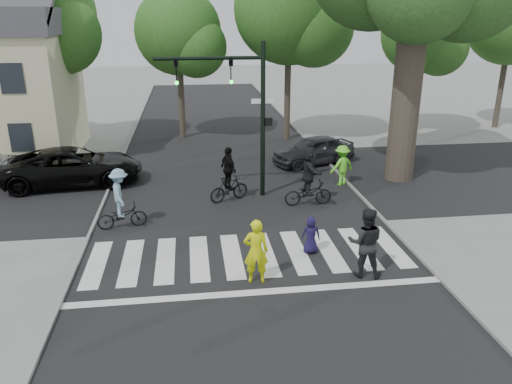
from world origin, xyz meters
TOP-DOWN VIEW (x-y plane):
  - ground at (0.00, 0.00)m, footprint 120.00×120.00m
  - road_stem at (0.00, 5.00)m, footprint 10.00×70.00m
  - road_cross at (0.00, 8.00)m, footprint 70.00×10.00m
  - curb_left at (-5.05, 5.00)m, footprint 0.10×70.00m
  - curb_right at (5.05, 5.00)m, footprint 0.10×70.00m
  - crosswalk at (0.00, 0.66)m, footprint 10.00×3.85m
  - traffic_signal at (0.35, 6.20)m, footprint 4.45×0.29m
  - bg_tree_1 at (-8.70, 15.48)m, footprint 6.09×5.80m
  - bg_tree_2 at (-1.76, 16.62)m, footprint 5.04×4.80m
  - bg_tree_3 at (4.31, 15.27)m, footprint 6.30×6.00m
  - bg_tree_4 at (12.23, 16.12)m, footprint 4.83×4.60m
  - pedestrian_woman at (0.01, -0.63)m, footprint 0.71×0.51m
  - pedestrian_child at (1.90, 0.90)m, footprint 0.62×0.45m
  - pedestrian_adult at (3.04, -0.67)m, footprint 1.15×1.00m
  - cyclist_left at (-4.03, 3.61)m, footprint 1.74×1.17m
  - cyclist_mid at (-0.19, 5.74)m, footprint 1.70×1.12m
  - cyclist_right at (2.76, 4.87)m, footprint 1.85×1.72m
  - car_suv at (-6.59, 8.64)m, footprint 5.91×3.17m
  - car_grey at (4.30, 10.28)m, footprint 4.37×2.83m
  - bystander_hivis at (4.73, 7.04)m, footprint 1.27×1.01m
  - bystander_dark at (3.61, 8.40)m, footprint 0.67×0.53m

SIDE VIEW (x-z plane):
  - ground at x=0.00m, z-range 0.00..0.00m
  - road_stem at x=0.00m, z-range 0.00..0.01m
  - road_cross at x=0.00m, z-range 0.00..0.01m
  - crosswalk at x=0.00m, z-range 0.00..0.01m
  - curb_left at x=-5.05m, z-range 0.00..0.10m
  - curb_right at x=5.05m, z-range 0.00..0.10m
  - pedestrian_child at x=1.90m, z-range 0.00..1.18m
  - car_grey at x=4.30m, z-range 0.00..1.38m
  - car_suv at x=-6.59m, z-range 0.00..1.58m
  - bystander_dark at x=3.61m, z-range 0.00..1.63m
  - bystander_hivis at x=4.73m, z-range 0.00..1.73m
  - cyclist_mid at x=-0.19m, z-range -0.19..1.97m
  - cyclist_left at x=-4.03m, z-range -0.14..1.96m
  - pedestrian_woman at x=0.01m, z-range 0.00..1.84m
  - pedestrian_adult at x=3.04m, z-range 0.00..2.01m
  - cyclist_right at x=2.76m, z-range -0.12..2.19m
  - traffic_signal at x=0.35m, z-range 0.90..6.90m
  - bg_tree_4 at x=12.23m, z-range 1.56..9.71m
  - bg_tree_2 at x=-1.76m, z-range 1.58..9.98m
  - bg_tree_1 at x=-8.70m, z-range 1.75..11.55m
  - bg_tree_3 at x=4.31m, z-range 1.84..12.04m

